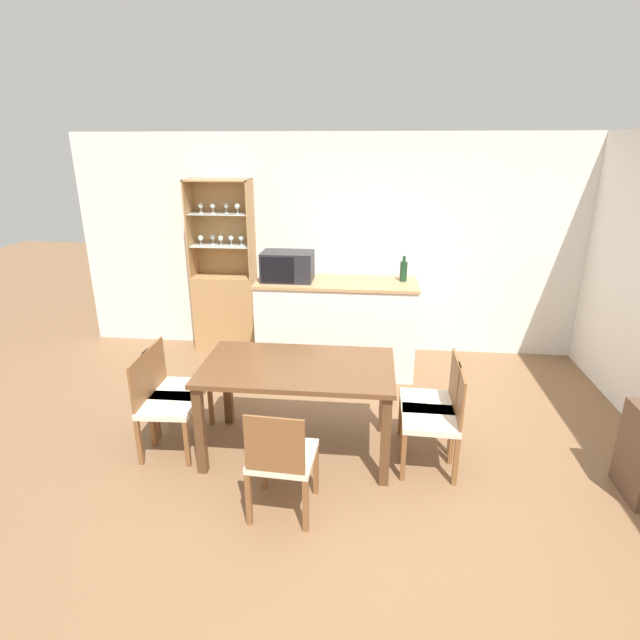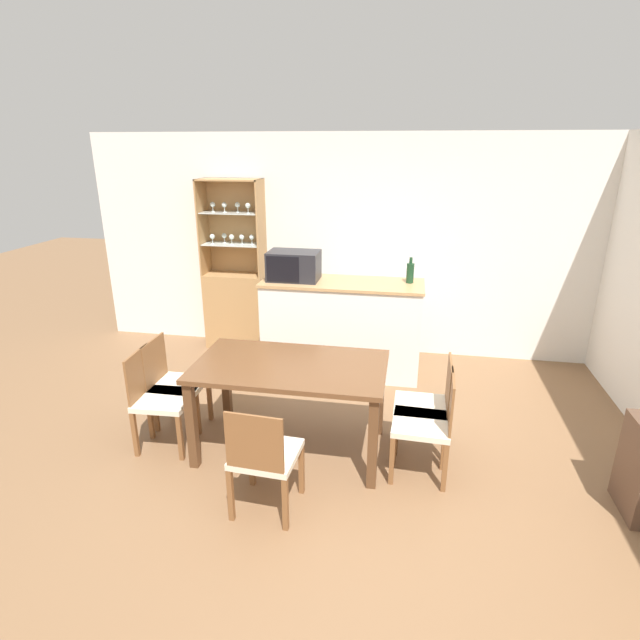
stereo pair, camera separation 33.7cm
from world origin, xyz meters
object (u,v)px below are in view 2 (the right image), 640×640
dining_chair_side_right_far (426,406)px  wine_bottle (410,272)px  dining_chair_side_right_near (427,423)px  dining_table (290,376)px  dining_chair_side_left_far (174,384)px  dining_chair_head_near (264,456)px  microwave (294,266)px  display_cabinet (236,298)px  dining_chair_side_left_near (160,398)px

dining_chair_side_right_far → wine_bottle: (-0.19, 1.55, 0.71)m
dining_chair_side_right_near → dining_table: bearing=85.5°
dining_chair_side_left_far → dining_chair_head_near: size_ratio=1.00×
dining_table → dining_chair_side_right_far: bearing=6.8°
dining_chair_side_left_far → microwave: 1.80m
dining_chair_side_left_far → wine_bottle: (1.97, 1.55, 0.71)m
display_cabinet → dining_chair_side_left_near: size_ratio=2.44×
microwave → dining_chair_side_left_far: bearing=-117.2°
microwave → dining_chair_head_near: bearing=-81.9°
dining_chair_side_right_far → wine_bottle: wine_bottle is taller
dining_chair_side_right_near → dining_chair_side_left_far: bearing=85.6°
dining_chair_head_near → wine_bottle: wine_bottle is taller
dining_chair_side_left_near → dining_chair_side_right_near: size_ratio=1.00×
dining_chair_side_right_near → display_cabinet: bearing=47.9°
dining_chair_side_right_near → dining_chair_head_near: same height
display_cabinet → dining_chair_side_right_near: bearing=-44.6°
dining_table → dining_chair_side_right_far: (1.08, 0.13, -0.23)m
dining_chair_side_left_near → dining_chair_head_near: 1.25m
display_cabinet → dining_chair_side_left_far: bearing=-86.6°
dining_chair_side_right_near → dining_chair_side_right_far: size_ratio=1.00×
dining_chair_side_right_near → wine_bottle: (-0.19, 1.81, 0.71)m
dining_chair_side_left_near → microwave: (0.75, 1.72, 0.75)m
dining_chair_side_right_near → dining_chair_side_right_far: bearing=2.5°
dining_chair_side_left_near → wine_bottle: 2.77m
dining_chair_side_left_far → dining_chair_head_near: bearing=50.3°
display_cabinet → microwave: bearing=-31.8°
dining_chair_side_left_near → dining_chair_head_near: size_ratio=1.00×
dining_chair_head_near → wine_bottle: size_ratio=3.09×
dining_chair_head_near → microwave: 2.48m
dining_table → dining_chair_side_right_far: 1.11m
display_cabinet → dining_chair_head_near: (1.20, -2.88, -0.18)m
dining_chair_side_right_near → dining_chair_head_near: size_ratio=1.00×
dining_chair_side_right_near → dining_chair_side_right_far: same height
display_cabinet → dining_chair_head_near: size_ratio=2.44×
dining_chair_head_near → dining_table: bearing=93.4°
dining_chair_side_right_far → dining_chair_side_left_far: size_ratio=1.00×
wine_bottle → dining_chair_head_near: bearing=-110.2°
display_cabinet → wine_bottle: (2.09, -0.44, 0.53)m
dining_table → dining_chair_side_left_far: (-1.08, 0.13, -0.23)m
microwave → wine_bottle: (1.23, 0.09, -0.04)m
dining_chair_side_right_near → dining_chair_side_right_far: 0.26m
dining_chair_side_left_near → dining_chair_side_right_near: (2.16, 0.00, 0.00)m
dining_chair_side_left_near → dining_chair_side_right_far: bearing=93.9°
wine_bottle → dining_chair_side_right_far: bearing=-83.0°
display_cabinet → dining_table: (1.20, -2.12, 0.05)m
dining_table → dining_chair_side_left_near: dining_chair_side_left_near is taller
dining_chair_head_near → microwave: (-0.33, 2.34, 0.75)m
dining_chair_side_left_far → microwave: microwave is taller
display_cabinet → wine_bottle: display_cabinet is taller
dining_chair_side_left_far → wine_bottle: size_ratio=3.09×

